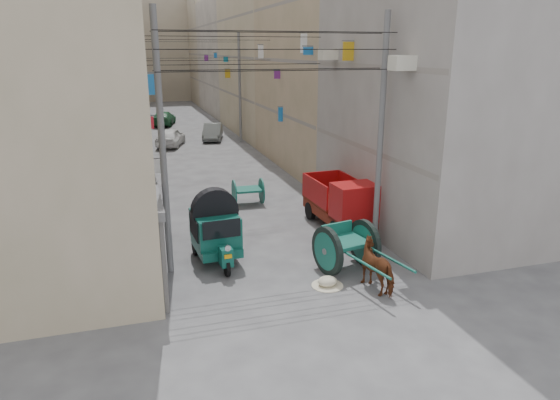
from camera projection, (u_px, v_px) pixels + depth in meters
name	position (u px, v px, depth m)	size (l,w,h in m)	color
ground	(353.00, 358.00, 11.46)	(140.00, 140.00, 0.00)	#444447
building_row_left	(76.00, 54.00, 38.63)	(8.00, 62.00, 14.00)	tan
building_row_right	(274.00, 53.00, 43.07)	(8.00, 62.00, 14.00)	gray
end_cap_building	(156.00, 51.00, 70.03)	(22.00, 10.00, 13.00)	tan
shutters_left	(150.00, 191.00, 19.45)	(0.18, 14.40, 2.88)	#4D4D52
signboards	(204.00, 107.00, 30.30)	(8.22, 40.52, 5.67)	#0D7494
ac_units	(365.00, 30.00, 17.34)	(0.70, 6.55, 3.35)	beige
utility_poles	(218.00, 106.00, 25.88)	(7.40, 22.20, 8.00)	slate
overhead_cables	(225.00, 50.00, 22.69)	(7.40, 22.52, 1.12)	black
auto_rickshaw	(215.00, 228.00, 16.51)	(1.66, 2.73, 1.89)	black
tonga_cart	(346.00, 246.00, 15.84)	(1.95, 3.63, 1.55)	black
mini_truck	(344.00, 206.00, 19.26)	(1.82, 3.78, 2.09)	black
second_cart	(248.00, 191.00, 22.68)	(1.37, 1.22, 1.18)	#14594B
feed_sack	(327.00, 281.00, 14.91)	(0.60, 0.48, 0.30)	beige
horse	(379.00, 266.00, 14.61)	(0.76, 1.68, 1.42)	brown
distant_car_white	(171.00, 137.00, 36.33)	(1.57, 3.91, 1.33)	silver
distant_car_grey	(213.00, 132.00, 38.88)	(1.33, 3.83, 1.26)	#545958
distant_car_green	(164.00, 118.00, 46.40)	(1.79, 4.39, 1.27)	#1E5732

